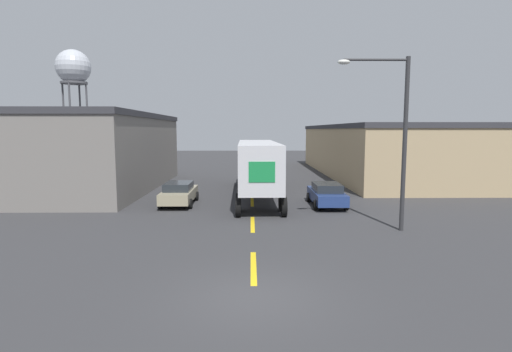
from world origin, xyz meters
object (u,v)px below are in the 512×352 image
Objects in this scene: semi_truck at (257,163)px; parked_car_right_mid at (327,194)px; parked_car_left_far at (179,193)px; water_tower at (73,69)px; street_lamp at (396,130)px.

parked_car_right_mid is (4.25, -3.62, -1.63)m from semi_truck.
parked_car_left_far is 0.27× the size of water_tower.
semi_truck is 0.92× the size of water_tower.
semi_truck is at bearing 122.38° from street_lamp.
semi_truck reaches higher than parked_car_left_far.
parked_car_right_mid is at bearing -3.49° from parked_car_left_far.
parked_car_left_far is 13.56m from street_lamp.
street_lamp is at bearing -52.45° from water_tower.
water_tower is (-21.89, 36.27, 12.96)m from parked_car_left_far.
semi_truck is 44.17m from water_tower.
street_lamp reaches higher than parked_car_right_mid.
parked_car_right_mid is at bearing -41.50° from semi_truck.
water_tower is (-31.08, 36.83, 12.96)m from parked_car_right_mid.
water_tower is 54.91m from street_lamp.
parked_car_left_far is at bearing -149.26° from semi_truck.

